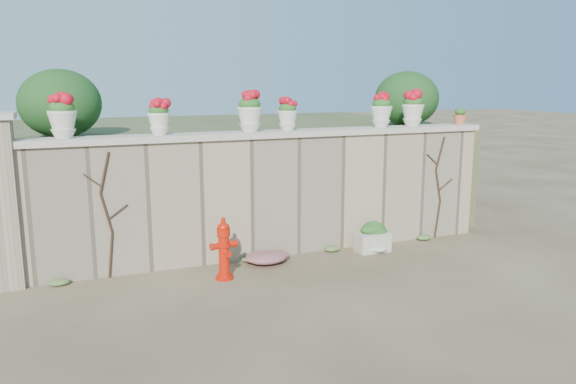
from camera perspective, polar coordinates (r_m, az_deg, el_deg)
name	(u,v)px	position (r m, az deg, el deg)	size (l,w,h in m)	color
ground	(316,289)	(8.13, 2.89, -9.77)	(80.00, 80.00, 0.00)	brown
stone_wall	(272,196)	(9.45, -1.64, -0.44)	(8.00, 0.40, 2.00)	gray
wall_cap	(272,134)	(9.29, -1.67, 5.91)	(8.10, 0.52, 0.10)	beige
raised_fill	(221,169)	(12.45, -6.78, 2.34)	(9.00, 6.00, 2.00)	#384C23
back_shrub_left	(60,104)	(9.88, -22.15, 8.33)	(1.30, 1.30, 1.10)	#143814
back_shrub_right	(407,99)	(11.89, 11.97, 9.26)	(1.30, 1.30, 1.10)	#143814
vine_left	(107,213)	(8.69, -17.88, -2.09)	(0.60, 0.04, 1.91)	black
vine_right	(439,186)	(10.80, 15.06, 0.61)	(0.60, 0.04, 1.91)	black
fire_hydrant	(224,248)	(8.40, -6.53, -5.71)	(0.41, 0.29, 0.94)	red
planter_box	(372,239)	(9.86, 8.58, -4.73)	(0.57, 0.34, 0.48)	beige
green_shrub	(376,232)	(10.00, 8.97, -4.03)	(0.64, 0.57, 0.60)	#1E5119
magenta_clump	(267,256)	(9.15, -2.17, -6.50)	(0.94, 0.63, 0.25)	#BA256A
white_flowers	(374,248)	(9.82, 8.72, -5.65)	(0.46, 0.36, 0.16)	white
urn_pot_0	(62,116)	(8.69, -21.96, 7.15)	(0.41, 0.41, 0.64)	beige
urn_pot_1	(159,117)	(8.80, -12.97, 7.41)	(0.34, 0.34, 0.54)	beige
urn_pot_2	(250,112)	(9.14, -3.91, 8.12)	(0.41, 0.41, 0.64)	beige
urn_pot_3	(288,115)	(9.37, -0.05, 7.88)	(0.34, 0.34, 0.53)	beige
urn_pot_4	(381,110)	(10.17, 9.46, 8.19)	(0.38, 0.38, 0.60)	beige
urn_pot_5	(413,109)	(10.53, 12.57, 8.26)	(0.40, 0.40, 0.63)	beige
terracotta_pot	(460,117)	(11.17, 17.07, 7.30)	(0.25, 0.25, 0.30)	#BB5C39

